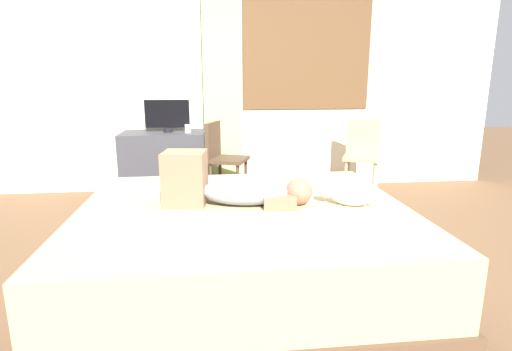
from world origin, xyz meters
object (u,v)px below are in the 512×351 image
at_px(person_lying, 230,187).
at_px(chair_by_desk, 222,155).
at_px(tv_monitor, 167,115).
at_px(cup, 188,129).
at_px(cat, 347,195).
at_px(bed, 244,246).
at_px(desk, 165,165).
at_px(chair_spare, 362,152).

relative_size(person_lying, chair_by_desk, 1.10).
distance_m(tv_monitor, cup, 0.27).
distance_m(cat, chair_by_desk, 2.10).
relative_size(bed, cat, 6.54).
distance_m(cat, cup, 2.34).
distance_m(desk, cup, 0.51).
xyz_separation_m(bed, desk, (-0.71, 2.11, 0.11)).
bearing_deg(tv_monitor, cat, -58.77).
bearing_deg(cup, chair_by_desk, -16.27).
bearing_deg(cat, tv_monitor, 121.23).
distance_m(person_lying, cat, 0.74).
bearing_deg(tv_monitor, person_lying, -74.41).
bearing_deg(chair_by_desk, chair_spare, -0.52).
bearing_deg(person_lying, chair_by_desk, 89.69).
xyz_separation_m(cup, chair_by_desk, (0.36, -0.11, -0.28)).
xyz_separation_m(cat, desk, (-1.36, 2.15, -0.23)).
xyz_separation_m(tv_monitor, cup, (0.22, -0.09, -0.14)).
bearing_deg(chair_spare, tv_monitor, 174.54).
height_order(bed, person_lying, person_lying).
bearing_deg(desk, bed, -71.32).
bearing_deg(bed, chair_spare, 51.80).
bearing_deg(desk, cup, -17.24).
relative_size(cat, chair_spare, 0.37).
xyz_separation_m(person_lying, chair_by_desk, (0.01, 1.85, -0.13)).
distance_m(person_lying, tv_monitor, 2.14).
distance_m(cup, chair_by_desk, 0.47).
relative_size(cat, tv_monitor, 0.67).
distance_m(person_lying, chair_spare, 2.43).
distance_m(person_lying, chair_by_desk, 1.86).
bearing_deg(bed, chair_by_desk, 92.21).
relative_size(bed, chair_spare, 2.44).
relative_size(chair_by_desk, chair_spare, 1.00).
distance_m(person_lying, cup, 2.00).
bearing_deg(chair_spare, chair_by_desk, 179.48).
bearing_deg(cat, desk, 122.33).
distance_m(desk, chair_by_desk, 0.68).
bearing_deg(chair_spare, cat, -113.40).
bearing_deg(chair_by_desk, person_lying, -90.31).
xyz_separation_m(tv_monitor, chair_spare, (2.15, -0.21, -0.41)).
distance_m(desk, chair_spare, 2.22).
relative_size(bed, person_lying, 2.23).
xyz_separation_m(desk, chair_by_desk, (0.64, -0.19, 0.14)).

